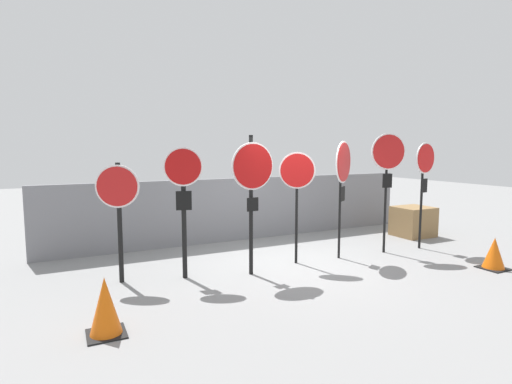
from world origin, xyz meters
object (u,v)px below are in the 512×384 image
at_px(traffic_cone_1, 494,253).
at_px(traffic_cone_0, 105,306).
at_px(stop_sign_0, 118,200).
at_px(stop_sign_3, 297,179).
at_px(storage_crate, 413,221).
at_px(stop_sign_6, 425,169).
at_px(stop_sign_5, 388,162).
at_px(stop_sign_2, 252,179).
at_px(stop_sign_4, 343,170).
at_px(stop_sign_1, 184,189).

bearing_deg(traffic_cone_1, traffic_cone_0, 176.90).
bearing_deg(stop_sign_0, stop_sign_3, 14.80).
bearing_deg(storage_crate, stop_sign_6, -129.98).
xyz_separation_m(stop_sign_3, stop_sign_6, (3.23, -0.24, 0.14)).
height_order(stop_sign_5, traffic_cone_0, stop_sign_5).
distance_m(stop_sign_0, stop_sign_2, 2.32).
bearing_deg(traffic_cone_1, stop_sign_4, 139.12).
bearing_deg(stop_sign_3, stop_sign_0, -160.11).
xyz_separation_m(stop_sign_2, stop_sign_6, (4.33, 0.02, 0.08)).
xyz_separation_m(stop_sign_4, stop_sign_5, (1.15, -0.07, 0.14)).
height_order(stop_sign_1, stop_sign_5, stop_sign_5).
relative_size(stop_sign_6, storage_crate, 2.63).
bearing_deg(traffic_cone_1, stop_sign_3, 148.68).
bearing_deg(traffic_cone_1, stop_sign_0, 160.58).
relative_size(stop_sign_3, traffic_cone_0, 3.04).
relative_size(stop_sign_0, stop_sign_5, 0.79).
xyz_separation_m(stop_sign_0, stop_sign_3, (3.32, -0.34, 0.26)).
height_order(stop_sign_4, traffic_cone_0, stop_sign_4).
bearing_deg(stop_sign_6, traffic_cone_1, -100.42).
height_order(stop_sign_2, stop_sign_4, stop_sign_2).
height_order(stop_sign_0, traffic_cone_1, stop_sign_0).
height_order(stop_sign_0, stop_sign_3, stop_sign_3).
distance_m(stop_sign_6, traffic_cone_0, 7.26).
distance_m(stop_sign_4, traffic_cone_0, 5.25).
distance_m(stop_sign_2, traffic_cone_0, 3.28).
bearing_deg(stop_sign_5, stop_sign_2, -163.15).
bearing_deg(stop_sign_0, stop_sign_1, 7.08).
relative_size(stop_sign_0, stop_sign_1, 0.89).
bearing_deg(stop_sign_4, stop_sign_5, -36.91).
xyz_separation_m(stop_sign_5, traffic_cone_1, (1.02, -1.81, -1.71)).
bearing_deg(stop_sign_6, stop_sign_4, 165.71).
bearing_deg(stop_sign_4, stop_sign_3, 142.17).
distance_m(stop_sign_3, traffic_cone_0, 4.28).
bearing_deg(stop_sign_2, stop_sign_3, 8.00).
relative_size(stop_sign_1, traffic_cone_0, 3.16).
distance_m(stop_sign_3, traffic_cone_1, 4.02).
bearing_deg(storage_crate, stop_sign_2, -168.34).
height_order(stop_sign_4, traffic_cone_1, stop_sign_4).
relative_size(stop_sign_1, storage_crate, 2.51).
bearing_deg(stop_sign_2, stop_sign_6, -4.80).
bearing_deg(stop_sign_5, stop_sign_1, -167.99).
xyz_separation_m(stop_sign_0, stop_sign_1, (1.06, -0.26, 0.16)).
distance_m(stop_sign_0, stop_sign_6, 6.58).
bearing_deg(traffic_cone_0, stop_sign_6, 10.90).
xyz_separation_m(stop_sign_1, stop_sign_3, (2.26, -0.09, 0.10)).
height_order(traffic_cone_0, storage_crate, storage_crate).
height_order(stop_sign_1, stop_sign_6, stop_sign_6).
relative_size(stop_sign_2, stop_sign_3, 1.14).
bearing_deg(stop_sign_0, stop_sign_5, 15.59).
distance_m(stop_sign_0, stop_sign_3, 3.34).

